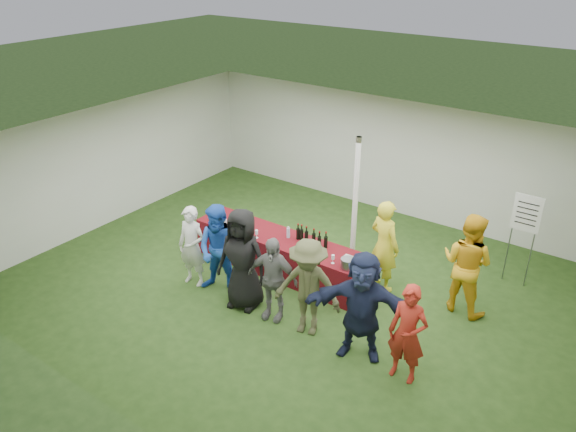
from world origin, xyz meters
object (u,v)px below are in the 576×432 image
Objects in this scene: staff_back at (467,263)px; customer_2 at (243,259)px; customer_0 at (192,246)px; staff_pourer at (384,246)px; serving_table at (280,254)px; wine_list_sign at (526,220)px; customer_3 at (272,279)px; customer_4 at (308,288)px; dump_bucket at (348,263)px; customer_6 at (408,334)px; customer_1 at (220,250)px; customer_5 at (362,306)px.

customer_2 reaches higher than staff_back.
staff_pourer is at bearing 25.65° from customer_0.
wine_list_sign reaches higher than serving_table.
customer_3 is 0.90× the size of customer_4.
staff_pourer reaches higher than customer_4.
dump_bucket is 0.16× the size of customer_6.
customer_1 is 1.09× the size of customer_6.
customer_4 is (1.94, -0.08, -0.01)m from customer_1.
staff_back is at bearing 27.58° from customer_3.
customer_5 reaches higher than staff_pourer.
customer_5 is at bearing -17.16° from customer_1.
staff_pourer reaches higher than customer_3.
wine_list_sign is at bearing 30.19° from serving_table.
customer_1 is 1.12× the size of customer_3.
dump_bucket is 1.34m from customer_3.
customer_1 is at bearing 176.10° from customer_6.
customer_0 is 1.22m from customer_2.
customer_4 reaches higher than serving_table.
wine_list_sign is at bearing 36.85° from customer_3.
serving_table is 14.43× the size of dump_bucket.
customer_0 reaches higher than serving_table.
customer_0 is at bearing 161.02° from customer_5.
staff_pourer is 1.12× the size of customer_6.
staff_pourer is 0.98× the size of customer_5.
customer_1 reaches higher than customer_3.
staff_back is at bearing -154.79° from staff_pourer.
customer_6 is (-0.08, -2.17, -0.13)m from staff_back.
customer_5 reaches higher than customer_6.
customer_4 is 0.94× the size of customer_5.
dump_bucket is 1.98m from customer_6.
customer_2 is 0.65m from customer_3.
dump_bucket is 0.14× the size of wine_list_sign.
customer_1 is 3.71m from customer_6.
staff_back is 1.17× the size of customer_6.
customer_2 is at bearing 42.20° from staff_back.
customer_6 is at bearing -8.13° from customer_0.
customer_0 is 4.31m from customer_6.
customer_6 is at bearing 96.48° from staff_back.
customer_5 is 1.15× the size of customer_6.
customer_5 is (-1.38, -3.50, -0.41)m from wine_list_sign.
customer_2 reaches higher than customer_4.
customer_1 is at bearing 1.76° from customer_0.
customer_6 is (0.79, -0.07, -0.12)m from customer_5.
staff_pourer is (0.26, 0.85, 0.04)m from dump_bucket.
customer_3 is at bearing -10.53° from customer_2.
customer_2 reaches higher than customer_0.
customer_4 reaches higher than dump_bucket.
serving_table is 2.35× the size of customer_3.
serving_table is 2.04× the size of staff_pourer.
customer_1 is (0.60, 0.10, 0.08)m from customer_0.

